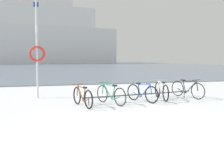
% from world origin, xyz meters
% --- Properties ---
extents(ground, '(80.00, 132.00, 0.08)m').
position_xyz_m(ground, '(0.00, 53.90, -0.04)').
color(ground, white).
extents(bike_rack, '(4.69, 0.83, 0.31)m').
position_xyz_m(bike_rack, '(1.22, 3.32, 0.27)').
color(bike_rack, '#4C5156').
rests_on(bike_rack, ground).
extents(bicycle_0, '(0.60, 1.57, 0.76)m').
position_xyz_m(bicycle_0, '(-1.13, 2.85, 0.34)').
color(bicycle_0, black).
rests_on(bicycle_0, ground).
extents(bicycle_1, '(0.77, 1.57, 0.78)m').
position_xyz_m(bicycle_1, '(-0.06, 3.05, 0.36)').
color(bicycle_1, black).
rests_on(bicycle_1, ground).
extents(bicycle_2, '(0.78, 1.45, 0.77)m').
position_xyz_m(bicycle_2, '(1.24, 3.24, 0.35)').
color(bicycle_2, black).
rests_on(bicycle_2, ground).
extents(bicycle_3, '(0.46, 1.69, 0.79)m').
position_xyz_m(bicycle_3, '(2.21, 3.56, 0.36)').
color(bicycle_3, black).
rests_on(bicycle_3, ground).
extents(bicycle_4, '(0.69, 1.68, 0.81)m').
position_xyz_m(bicycle_4, '(3.49, 3.70, 0.37)').
color(bicycle_4, black).
rests_on(bicycle_4, ground).
extents(rescue_post, '(0.67, 0.10, 4.17)m').
position_xyz_m(rescue_post, '(-2.75, 5.14, 2.01)').
color(rescue_post, silver).
rests_on(rescue_post, ground).
extents(ferry_ship, '(50.10, 20.81, 26.52)m').
position_xyz_m(ferry_ship, '(-5.88, 76.59, 8.90)').
color(ferry_ship, white).
rests_on(ferry_ship, ground).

